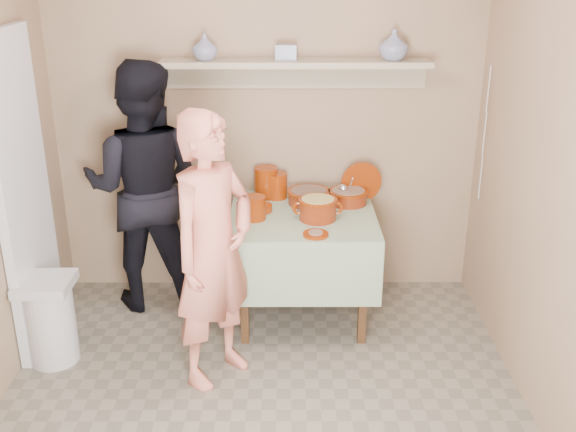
{
  "coord_description": "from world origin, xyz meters",
  "views": [
    {
      "loc": [
        0.14,
        -2.91,
        2.4
      ],
      "look_at": [
        0.15,
        0.75,
        0.95
      ],
      "focal_mm": 42.0,
      "sensor_mm": 36.0,
      "label": 1
    }
  ],
  "objects_px": {
    "serving_table": "(303,229)",
    "trash_bin": "(50,320)",
    "cazuela_rice": "(318,207)",
    "person_helper": "(144,188)",
    "person_cook": "(213,251)"
  },
  "relations": [
    {
      "from": "serving_table",
      "to": "trash_bin",
      "type": "xyz_separation_m",
      "value": [
        -1.56,
        -0.58,
        -0.36
      ]
    },
    {
      "from": "cazuela_rice",
      "to": "trash_bin",
      "type": "bearing_deg",
      "value": -164.32
    },
    {
      "from": "person_helper",
      "to": "serving_table",
      "type": "distance_m",
      "value": 1.13
    },
    {
      "from": "serving_table",
      "to": "trash_bin",
      "type": "distance_m",
      "value": 1.7
    },
    {
      "from": "person_cook",
      "to": "trash_bin",
      "type": "distance_m",
      "value": 1.18
    },
    {
      "from": "person_helper",
      "to": "person_cook",
      "type": "bearing_deg",
      "value": 124.56
    },
    {
      "from": "person_cook",
      "to": "cazuela_rice",
      "type": "xyz_separation_m",
      "value": [
        0.62,
        0.61,
        0.03
      ]
    },
    {
      "from": "person_helper",
      "to": "trash_bin",
      "type": "xyz_separation_m",
      "value": [
        -0.47,
        -0.77,
        -0.59
      ]
    },
    {
      "from": "person_cook",
      "to": "person_helper",
      "type": "height_order",
      "value": "person_helper"
    },
    {
      "from": "person_helper",
      "to": "cazuela_rice",
      "type": "distance_m",
      "value": 1.22
    },
    {
      "from": "person_cook",
      "to": "serving_table",
      "type": "xyz_separation_m",
      "value": [
        0.52,
        0.72,
        -0.17
      ]
    },
    {
      "from": "person_cook",
      "to": "cazuela_rice",
      "type": "relative_size",
      "value": 4.93
    },
    {
      "from": "person_helper",
      "to": "cazuela_rice",
      "type": "relative_size",
      "value": 5.31
    },
    {
      "from": "person_cook",
      "to": "serving_table",
      "type": "bearing_deg",
      "value": 2.04
    },
    {
      "from": "person_cook",
      "to": "trash_bin",
      "type": "bearing_deg",
      "value": 119.78
    }
  ]
}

